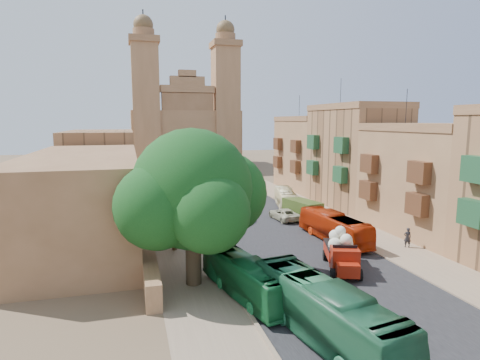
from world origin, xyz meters
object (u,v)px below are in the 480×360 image
church (185,129)px  red_truck (342,252)px  olive_pickup (302,209)px  bus_green_north (246,277)px  car_dkblue (192,185)px  car_white_b (234,185)px  pedestrian_c (353,231)px  bus_red_east (334,227)px  car_blue_a (246,217)px  car_white_a (233,203)px  pedestrian_a (407,238)px  ficus_tree (194,193)px  bus_cream_east (286,198)px  street_tree_a (174,209)px  street_tree_b (163,190)px  car_blue_b (185,179)px  bus_green_south (324,311)px  car_cream (284,214)px  street_tree_c (156,176)px  street_tree_d (152,170)px

church → red_truck: bearing=-88.4°
olive_pickup → bus_green_north: bearing=-123.6°
car_dkblue → church: bearing=89.1°
car_white_b → pedestrian_c: (3.89, -32.18, 0.13)m
car_white_b → bus_red_east: bearing=74.9°
car_blue_a → car_dkblue: (-2.44, 24.49, 0.17)m
car_white_a → pedestrian_a: (11.24, -20.86, 0.35)m
ficus_tree → bus_cream_east: size_ratio=1.25×
street_tree_a → street_tree_b: (0.00, 12.00, -0.21)m
car_dkblue → pedestrian_a: (14.18, -37.40, 0.21)m
street_tree_a → car_blue_b: street_tree_a is taller
bus_green_south → bus_red_east: size_ratio=1.15×
car_cream → car_white_b: bearing=-95.1°
street_tree_c → pedestrian_c: (17.50, -25.06, -2.84)m
street_tree_b → street_tree_d: (-0.00, 24.00, -0.42)m
street_tree_b → red_truck: size_ratio=0.88×
car_white_b → car_cream: bearing=72.2°
street_tree_d → car_blue_b: bearing=32.5°
car_white_a → bus_cream_east: bearing=4.7°
ficus_tree → bus_green_north: 6.67m
red_truck → church: bearing=91.6°
church → pedestrian_a: bearing=-81.5°
bus_cream_east → car_dkblue: bearing=-47.0°
street_tree_d → bus_green_north: 47.09m
car_white_b → car_blue_b: (-7.17, 8.98, 0.05)m
church → car_white_b: bearing=-84.2°
bus_red_east → bus_cream_east: 15.81m
bus_green_south → car_blue_a: 25.31m
ficus_tree → pedestrian_c: bearing=22.3°
bus_cream_east → car_blue_a: size_ratio=2.76×
church → olive_pickup: bearing=-84.1°
street_tree_a → street_tree_d: street_tree_a is taller
red_truck → pedestrian_c: size_ratio=3.94×
car_cream → pedestrian_c: pedestrian_c is taller
ficus_tree → car_cream: 21.28m
bus_green_south → car_blue_a: bearing=73.3°
car_blue_a → pedestrian_a: (11.74, -12.91, 0.38)m
street_tree_b → car_blue_b: bearing=77.1°
street_tree_c → car_blue_a: 18.64m
street_tree_b → pedestrian_c: street_tree_b is taller
ficus_tree → street_tree_a: 8.50m
car_dkblue → pedestrian_a: bearing=-64.3°
street_tree_d → ficus_tree: bearing=-89.2°
bus_green_south → car_white_a: (3.50, 33.06, -1.00)m
bus_green_north → red_truck: bearing=4.2°
olive_pickup → bus_green_north: 22.72m
street_tree_c → bus_red_east: street_tree_c is taller
ficus_tree → bus_green_south: 11.74m
bus_green_north → car_white_b: 43.25m
bus_red_east → car_blue_b: bus_red_east is taller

